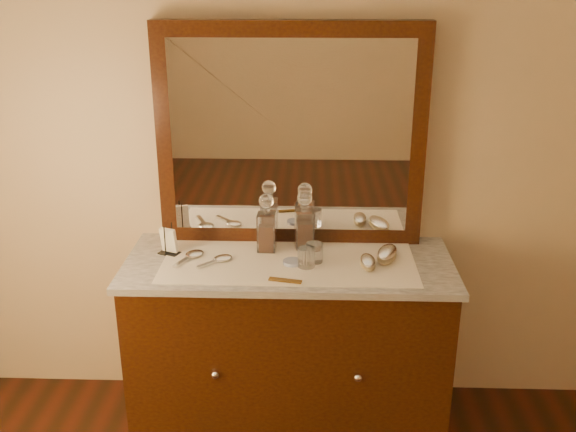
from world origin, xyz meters
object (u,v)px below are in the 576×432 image
object	(u,v)px
decanter_left	(267,229)
hand_mirror_inner	(220,259)
napkin_rack	(169,242)
dresser_cabinet	(289,347)
brush_near	(368,262)
pin_dish	(292,262)
comb	(285,280)
mirror_frame	(291,136)
decanter_right	(304,226)
brush_far	(387,254)
hand_mirror_outer	(192,255)

from	to	relation	value
decanter_left	hand_mirror_inner	xyz separation A→B (m)	(-0.20, -0.13, -0.10)
napkin_rack	hand_mirror_inner	distance (m)	0.25
dresser_cabinet	brush_near	bearing A→B (deg)	-8.58
pin_dish	comb	size ratio (longest dim) A/B	0.60
mirror_frame	pin_dish	bearing A→B (deg)	-86.61
comb	decanter_right	xyz separation A→B (m)	(0.07, 0.35, 0.10)
mirror_frame	decanter_right	xyz separation A→B (m)	(0.07, -0.10, -0.39)
decanter_left	brush_far	distance (m)	0.55
napkin_rack	brush_far	world-z (taller)	napkin_rack
dresser_cabinet	brush_near	distance (m)	0.58
hand_mirror_inner	mirror_frame	bearing A→B (deg)	40.85
decanter_left	hand_mirror_inner	world-z (taller)	decanter_left
dresser_cabinet	hand_mirror_outer	xyz separation A→B (m)	(-0.43, 0.02, 0.45)
comb	hand_mirror_inner	size ratio (longest dim) A/B	0.85
dresser_cabinet	mirror_frame	world-z (taller)	mirror_frame
comb	mirror_frame	bearing A→B (deg)	101.05
pin_dish	hand_mirror_inner	size ratio (longest dim) A/B	0.51
napkin_rack	decanter_right	bearing A→B (deg)	8.36
dresser_cabinet	napkin_rack	size ratio (longest dim) A/B	9.95
decanter_right	pin_dish	bearing A→B (deg)	-104.93
decanter_left	mirror_frame	bearing A→B (deg)	52.32
hand_mirror_outer	decanter_right	bearing A→B (deg)	14.67
mirror_frame	brush_far	world-z (taller)	mirror_frame
dresser_cabinet	hand_mirror_outer	distance (m)	0.62
mirror_frame	hand_mirror_inner	xyz separation A→B (m)	(-0.30, -0.26, -0.49)
napkin_rack	decanter_left	xyz separation A→B (m)	(0.44, 0.05, 0.05)
dresser_cabinet	decanter_right	distance (m)	0.57
dresser_cabinet	napkin_rack	xyz separation A→B (m)	(-0.54, 0.06, 0.50)
mirror_frame	decanter_left	bearing A→B (deg)	-127.68
comb	napkin_rack	world-z (taller)	napkin_rack
brush_near	hand_mirror_inner	xyz separation A→B (m)	(-0.64, 0.04, -0.01)
pin_dish	decanter_left	distance (m)	0.21
decanter_right	brush_far	bearing A→B (deg)	-18.68
mirror_frame	comb	xyz separation A→B (m)	(-0.01, -0.45, -0.49)
comb	brush_near	distance (m)	0.38
hand_mirror_inner	decanter_right	bearing A→B (deg)	24.21
pin_dish	napkin_rack	world-z (taller)	napkin_rack
mirror_frame	decanter_left	size ratio (longest dim) A/B	4.45
comb	decanter_right	size ratio (longest dim) A/B	0.50
pin_dish	hand_mirror_inner	world-z (taller)	hand_mirror_inner
dresser_cabinet	comb	world-z (taller)	comb
napkin_rack	decanter_left	bearing A→B (deg)	6.54
pin_dish	brush_far	world-z (taller)	brush_far
comb	dresser_cabinet	bearing A→B (deg)	99.89
comb	brush_far	size ratio (longest dim) A/B	0.71
decanter_right	hand_mirror_inner	distance (m)	0.41
decanter_left	dresser_cabinet	bearing A→B (deg)	-46.75
dresser_cabinet	napkin_rack	distance (m)	0.74
brush_near	brush_far	world-z (taller)	brush_far
brush_far	mirror_frame	bearing A→B (deg)	153.05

